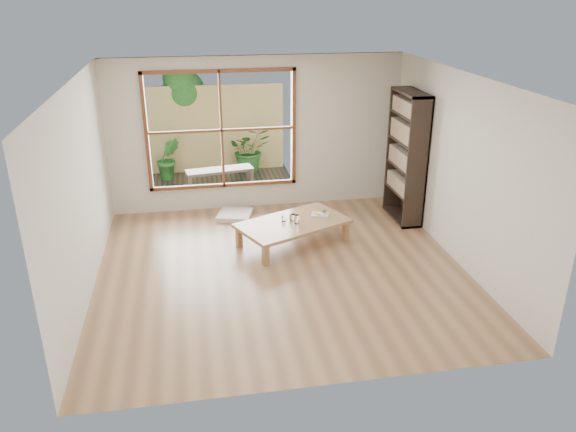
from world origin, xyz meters
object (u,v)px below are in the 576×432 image
(low_table, at_px, (293,224))
(bookshelf, at_px, (406,157))
(garden_bench, at_px, (220,172))
(food_tray, at_px, (321,214))

(low_table, relative_size, bookshelf, 0.87)
(garden_bench, bearing_deg, low_table, -79.35)
(food_tray, relative_size, garden_bench, 0.24)
(garden_bench, bearing_deg, food_tray, -68.68)
(bookshelf, height_order, food_tray, bookshelf)
(food_tray, bearing_deg, garden_bench, 141.09)
(bookshelf, bearing_deg, low_table, -161.43)
(food_tray, xyz_separation_m, garden_bench, (-1.41, 2.39, -0.01))
(low_table, height_order, food_tray, food_tray)
(low_table, bearing_deg, food_tray, -2.33)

